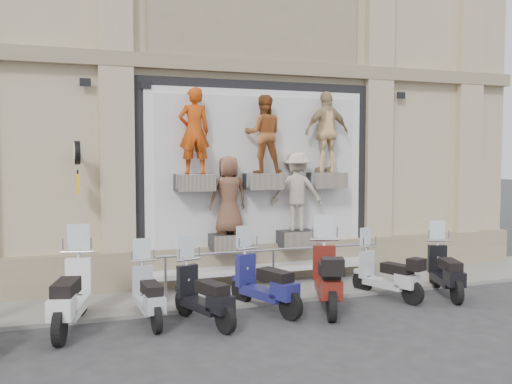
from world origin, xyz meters
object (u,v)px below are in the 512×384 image
scooter_f (327,264)px  scooter_h (446,260)px  scooter_c (148,283)px  scooter_b (70,280)px  scooter_e (265,270)px  scooter_g (387,265)px  guard_rail (273,270)px  clock_sign_bracket (77,160)px  scooter_d (204,282)px

scooter_f → scooter_h: 2.78m
scooter_c → scooter_f: size_ratio=0.81×
scooter_f → scooter_b: bearing=-162.6°
scooter_c → scooter_e: 2.14m
scooter_c → scooter_g: bearing=-2.2°
guard_rail → scooter_f: size_ratio=2.38×
scooter_c → scooter_h: (6.06, -0.23, 0.05)m
scooter_e → scooter_c: bearing=159.3°
guard_rail → scooter_f: scooter_f is taller
clock_sign_bracket → scooter_c: size_ratio=0.59×
scooter_d → scooter_g: (3.92, 0.41, -0.03)m
scooter_c → scooter_e: size_ratio=0.90×
scooter_e → scooter_g: 2.66m
scooter_g → clock_sign_bracket: bearing=143.7°
guard_rail → scooter_f: 1.74m
scooter_c → scooter_h: 6.07m
clock_sign_bracket → scooter_f: size_ratio=0.48×
scooter_e → scooter_f: bearing=-32.6°
clock_sign_bracket → scooter_f: 5.19m
scooter_c → scooter_g: size_ratio=1.00×
scooter_d → scooter_h: 5.19m
guard_rail → clock_sign_bracket: bearing=173.2°
scooter_c → scooter_e: bearing=-3.4°
scooter_f → scooter_g: 1.55m
scooter_d → scooter_e: 1.32m
scooter_c → scooter_g: 4.80m
clock_sign_bracket → scooter_c: bearing=-59.6°
scooter_d → scooter_e: size_ratio=0.94×
guard_rail → scooter_b: scooter_b is taller
scooter_g → scooter_h: (1.27, -0.23, 0.05)m
scooter_d → scooter_e: bearing=-1.4°
scooter_c → guard_rail: bearing=22.6°
guard_rail → scooter_d: bearing=-139.0°
scooter_c → scooter_g: (4.80, -0.00, -0.00)m
scooter_c → scooter_e: scooter_e is taller
guard_rail → scooter_g: 2.36m
clock_sign_bracket → scooter_d: 3.57m
guard_rail → scooter_h: 3.57m
guard_rail → scooter_b: 4.36m
scooter_f → scooter_e: bearing=-171.8°
scooter_f → scooter_h: scooter_f is taller
scooter_e → scooter_f: 1.18m
scooter_c → scooter_b: bearing=177.8°
scooter_b → scooter_e: size_ratio=1.09×
scooter_h → scooter_d: bearing=-157.9°
scooter_f → scooter_g: (1.51, 0.32, -0.17)m
guard_rail → scooter_f: (0.44, -1.63, 0.40)m
clock_sign_bracket → scooter_f: bearing=-25.8°
clock_sign_bracket → scooter_d: clock_sign_bracket is taller
scooter_b → scooter_d: size_ratio=1.16×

